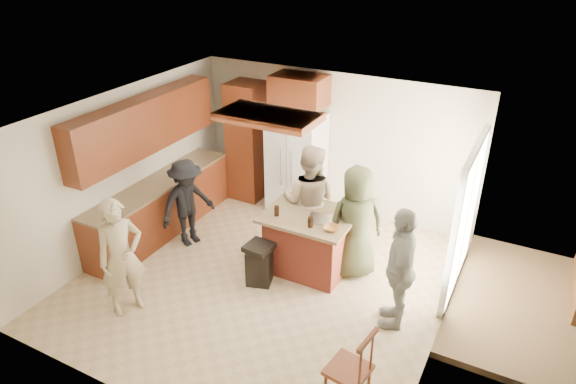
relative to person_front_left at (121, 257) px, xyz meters
The scene contains 12 objects.
person_front_left is the anchor object (origin of this frame).
person_behind_left 2.83m from the person_front_left, 56.81° to the left, with size 0.88×0.54×1.80m, color tan.
person_behind_right 3.21m from the person_front_left, 42.29° to the left, with size 0.84×0.54×1.71m, color #31361F.
person_side_right 3.54m from the person_front_left, 23.39° to the left, with size 0.99×0.50×1.68m, color #979890.
person_counter 1.73m from the person_front_left, 98.94° to the left, with size 0.94×0.44×1.46m, color black.
left_cabinetry 2.02m from the person_front_left, 117.83° to the left, with size 0.64×3.00×2.30m.
back_wall_units 3.63m from the person_front_left, 90.48° to the left, with size 1.80×0.60×2.45m.
refrigerator 3.58m from the person_front_left, 77.87° to the left, with size 0.90×0.76×1.80m.
kitchen_island 2.64m from the person_front_left, 48.28° to the left, with size 1.28×1.03×0.93m.
island_items 2.70m from the person_front_left, 43.43° to the left, with size 1.00×0.64×0.15m.
trash_bin 1.90m from the person_front_left, 46.36° to the left, with size 0.43×0.43×0.63m.
spindle_chair 3.21m from the person_front_left, ahead, with size 0.48×0.48×0.99m.
Camera 1 is at (3.12, -5.23, 4.58)m, focal length 32.00 mm.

